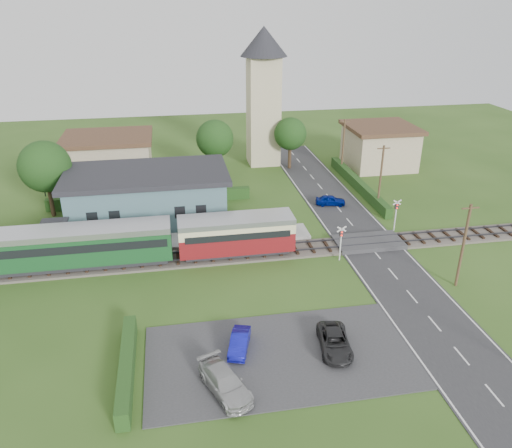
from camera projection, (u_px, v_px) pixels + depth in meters
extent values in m
plane|color=#2D4C19|center=(267.00, 264.00, 42.92)|extent=(120.00, 120.00, 0.00)
cube|color=#4C443D|center=(262.00, 252.00, 44.67)|extent=(76.00, 3.20, 0.20)
cube|color=#3F3F47|center=(264.00, 253.00, 43.89)|extent=(76.00, 0.08, 0.15)
cube|color=#3F3F47|center=(261.00, 246.00, 45.18)|extent=(76.00, 0.08, 0.15)
cube|color=#28282B|center=(376.00, 254.00, 44.49)|extent=(6.00, 70.00, 0.05)
cube|color=#333335|center=(280.00, 356.00, 31.94)|extent=(17.00, 9.00, 0.08)
cube|color=#333335|center=(368.00, 242.00, 46.19)|extent=(6.20, 3.40, 0.45)
cube|color=gray|center=(149.00, 244.00, 45.90)|extent=(30.00, 3.00, 0.45)
cube|color=#C4B48E|center=(56.00, 237.00, 44.04)|extent=(2.00, 2.00, 2.40)
cube|color=#232328|center=(53.00, 224.00, 43.50)|extent=(2.30, 2.30, 0.15)
cube|color=slate|center=(148.00, 199.00, 50.17)|extent=(15.00, 8.00, 4.80)
cube|color=#232328|center=(146.00, 174.00, 49.06)|extent=(16.00, 9.00, 0.50)
cube|color=#232328|center=(149.00, 227.00, 47.19)|extent=(1.20, 0.12, 2.20)
cube|color=black|center=(92.00, 218.00, 45.86)|extent=(1.00, 0.12, 1.20)
cube|color=black|center=(115.00, 217.00, 46.18)|extent=(1.00, 0.12, 1.20)
cube|color=black|center=(180.00, 212.00, 47.12)|extent=(1.00, 0.12, 1.20)
cube|color=black|center=(201.00, 211.00, 47.44)|extent=(1.00, 0.12, 1.20)
cube|color=#232328|center=(236.00, 250.00, 44.09)|extent=(9.00, 2.20, 0.50)
cube|color=maroon|center=(236.00, 239.00, 43.67)|extent=(10.00, 2.80, 1.80)
cube|color=beige|center=(236.00, 227.00, 43.15)|extent=(10.00, 2.82, 0.90)
cube|color=black|center=(236.00, 230.00, 43.30)|extent=(9.00, 2.88, 0.60)
cube|color=#ADAFB6|center=(236.00, 220.00, 42.88)|extent=(10.00, 2.90, 0.45)
cube|color=#232328|center=(77.00, 263.00, 41.95)|extent=(15.20, 2.20, 0.50)
cube|color=#154821|center=(74.00, 247.00, 41.32)|extent=(16.00, 2.80, 2.60)
cube|color=black|center=(73.00, 242.00, 41.15)|extent=(15.40, 2.86, 0.70)
cube|color=#ADAFB6|center=(71.00, 232.00, 40.73)|extent=(16.00, 2.90, 0.50)
cube|color=#C4B48E|center=(263.00, 112.00, 65.80)|extent=(4.00, 4.00, 14.00)
cone|color=#232328|center=(264.00, 41.00, 62.11)|extent=(6.00, 6.00, 3.60)
cube|color=tan|center=(110.00, 159.00, 61.86)|extent=(10.00, 8.00, 5.00)
cube|color=#472D1E|center=(107.00, 138.00, 60.70)|extent=(10.80, 8.80, 0.50)
cube|color=tan|center=(379.00, 148.00, 66.48)|extent=(8.00, 8.00, 5.00)
cube|color=#472D1E|center=(381.00, 127.00, 65.33)|extent=(8.80, 8.80, 0.50)
cube|color=#193814|center=(127.00, 367.00, 30.21)|extent=(0.80, 9.00, 1.20)
cube|color=#193814|center=(358.00, 184.00, 59.21)|extent=(0.80, 18.00, 1.20)
cube|color=#193814|center=(151.00, 199.00, 54.93)|extent=(22.00, 0.80, 1.30)
cylinder|color=#332316|center=(51.00, 197.00, 51.42)|extent=(0.44, 0.44, 4.12)
sphere|color=#143311|center=(45.00, 167.00, 50.02)|extent=(5.20, 5.20, 5.20)
cylinder|color=#332316|center=(216.00, 163.00, 62.36)|extent=(0.44, 0.44, 3.85)
sphere|color=#143311|center=(215.00, 139.00, 61.05)|extent=(4.60, 4.60, 4.60)
cylinder|color=#332316|center=(290.00, 155.00, 65.78)|extent=(0.44, 0.44, 3.58)
sphere|color=#143311|center=(290.00, 134.00, 64.57)|extent=(4.20, 4.20, 4.20)
cylinder|color=#473321|center=(463.00, 246.00, 38.33)|extent=(0.22, 0.22, 7.00)
cube|color=#473321|center=(471.00, 208.00, 36.98)|extent=(1.40, 0.10, 0.10)
cylinder|color=#473321|center=(381.00, 178.00, 52.63)|extent=(0.22, 0.22, 7.00)
cube|color=#473321|center=(384.00, 148.00, 51.29)|extent=(1.40, 0.10, 0.10)
cylinder|color=#473321|center=(343.00, 147.00, 63.36)|extent=(0.22, 0.22, 7.00)
cube|color=#473321|center=(345.00, 122.00, 62.02)|extent=(1.40, 0.10, 0.10)
cylinder|color=silver|center=(340.00, 245.00, 42.94)|extent=(0.12, 0.12, 3.00)
cube|color=#232328|center=(341.00, 233.00, 42.48)|extent=(0.35, 0.18, 0.55)
sphere|color=#FF190C|center=(342.00, 232.00, 42.31)|extent=(0.14, 0.14, 0.14)
sphere|color=#FF190C|center=(342.00, 235.00, 42.44)|extent=(0.14, 0.14, 0.14)
cube|color=silver|center=(342.00, 229.00, 42.31)|extent=(0.84, 0.05, 0.55)
cube|color=silver|center=(342.00, 229.00, 42.31)|extent=(0.84, 0.05, 0.55)
cylinder|color=silver|center=(395.00, 217.00, 48.37)|extent=(0.12, 0.12, 3.00)
cube|color=#232328|center=(397.00, 206.00, 47.91)|extent=(0.35, 0.18, 0.55)
sphere|color=#FF190C|center=(397.00, 205.00, 47.74)|extent=(0.14, 0.14, 0.14)
sphere|color=#FF190C|center=(397.00, 208.00, 47.86)|extent=(0.14, 0.14, 0.14)
cube|color=silver|center=(397.00, 202.00, 47.74)|extent=(0.84, 0.05, 0.55)
cube|color=silver|center=(397.00, 202.00, 47.74)|extent=(0.84, 0.05, 0.55)
cylinder|color=#3F3F47|center=(42.00, 176.00, 56.28)|extent=(0.14, 0.14, 5.00)
sphere|color=orange|center=(38.00, 154.00, 55.23)|extent=(0.30, 0.30, 0.30)
cylinder|color=#3F3F47|center=(343.00, 143.00, 68.53)|extent=(0.14, 0.14, 5.00)
sphere|color=orange|center=(344.00, 125.00, 67.48)|extent=(0.30, 0.30, 0.30)
imported|color=#011376|center=(330.00, 200.00, 54.61)|extent=(3.43, 1.95, 1.10)
imported|color=#0F1196|center=(239.00, 342.00, 32.31)|extent=(1.99, 3.40, 1.06)
imported|color=#A8A8A8|center=(225.00, 382.00, 28.82)|extent=(3.31, 4.80, 1.29)
imported|color=#242425|center=(335.00, 342.00, 32.29)|extent=(2.46, 4.35, 1.15)
imported|color=gray|center=(247.00, 227.00, 46.34)|extent=(0.81, 0.62, 1.96)
imported|color=gray|center=(98.00, 234.00, 45.06)|extent=(1.03, 1.15, 1.94)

